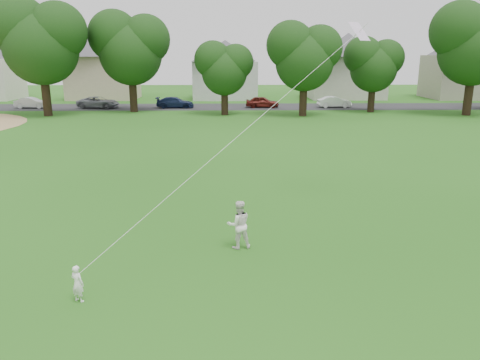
{
  "coord_description": "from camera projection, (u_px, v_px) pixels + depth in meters",
  "views": [
    {
      "loc": [
        0.51,
        -11.04,
        5.84
      ],
      "look_at": [
        0.8,
        2.0,
        2.3
      ],
      "focal_mm": 35.0,
      "sensor_mm": 36.0,
      "label": 1
    }
  ],
  "objects": [
    {
      "name": "ground",
      "position": [
        211.0,
        285.0,
        12.17
      ],
      "size": [
        160.0,
        160.0,
        0.0
      ],
      "primitive_type": "plane",
      "color": "#1F5613",
      "rests_on": "ground"
    },
    {
      "name": "street",
      "position": [
        225.0,
        107.0,
        52.69
      ],
      "size": [
        90.0,
        7.0,
        0.01
      ],
      "primitive_type": "cube",
      "color": "#2D2D30",
      "rests_on": "ground"
    },
    {
      "name": "toddler",
      "position": [
        78.0,
        284.0,
        11.27
      ],
      "size": [
        0.41,
        0.35,
        0.95
      ],
      "primitive_type": "imported",
      "rotation": [
        0.0,
        0.0,
        2.71
      ],
      "color": "white",
      "rests_on": "ground"
    },
    {
      "name": "older_boy",
      "position": [
        239.0,
        225.0,
        14.34
      ],
      "size": [
        0.85,
        0.73,
        1.53
      ],
      "primitive_type": "imported",
      "rotation": [
        0.0,
        0.0,
        3.37
      ],
      "color": "white",
      "rests_on": "ground"
    },
    {
      "name": "kite",
      "position": [
        249.0,
        126.0,
        14.4
      ],
      "size": [
        4.83,
        4.54,
        13.19
      ],
      "color": "silver",
      "rests_on": "ground"
    },
    {
      "name": "tree_row",
      "position": [
        216.0,
        46.0,
        44.74
      ],
      "size": [
        81.56,
        9.97,
        11.25
      ],
      "color": "black",
      "rests_on": "ground"
    },
    {
      "name": "parked_cars",
      "position": [
        139.0,
        102.0,
        51.36
      ],
      "size": [
        44.78,
        2.55,
        1.27
      ],
      "color": "black",
      "rests_on": "ground"
    },
    {
      "name": "house_row",
      "position": [
        241.0,
        59.0,
        61.06
      ],
      "size": [
        77.56,
        13.87,
        10.2
      ],
      "color": "white",
      "rests_on": "ground"
    }
  ]
}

